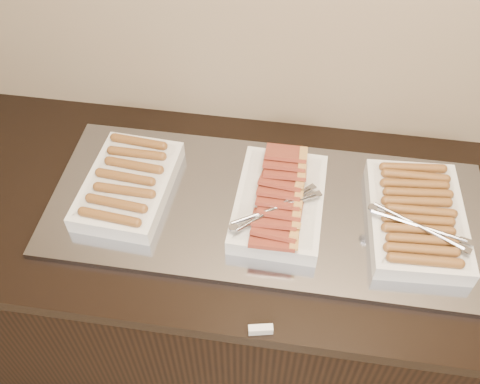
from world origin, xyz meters
name	(u,v)px	position (x,y,z in m)	size (l,w,h in m)	color
counter	(266,293)	(0.00, 2.13, 0.45)	(2.06, 0.76, 0.90)	black
warming_tray	(266,209)	(-0.02, 2.13, 0.91)	(1.20, 0.50, 0.02)	#91949E
dish_left	(129,184)	(-0.40, 2.13, 0.95)	(0.25, 0.35, 0.07)	silver
dish_center	(279,201)	(0.02, 2.13, 0.96)	(0.25, 0.37, 0.10)	silver
dish_right	(417,217)	(0.38, 2.13, 0.95)	(0.28, 0.38, 0.08)	silver
label_holder	(261,330)	(0.01, 1.77, 0.91)	(0.06, 0.02, 0.02)	silver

